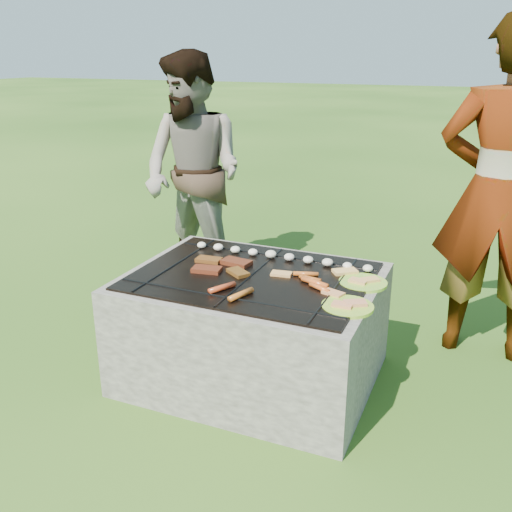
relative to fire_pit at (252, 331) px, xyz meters
The scene contains 10 objects.
lawn 0.28m from the fire_pit, ahead, with size 60.00×60.00×0.00m, color #1C4110.
fire_pit is the anchor object (origin of this frame).
mushrooms 0.45m from the fire_pit, 80.05° to the left, with size 1.05×0.06×0.04m.
pork_slabs 0.39m from the fire_pit, 169.34° to the left, with size 0.38×0.27×0.02m.
sausages 0.41m from the fire_pit, 30.09° to the right, with size 0.55×0.49×0.03m.
bread_on_grate 0.50m from the fire_pit, 14.60° to the left, with size 0.44×0.41×0.02m.
plate_far 0.66m from the fire_pit, 12.75° to the left, with size 0.26×0.26×0.03m.
plate_near 0.68m from the fire_pit, 18.32° to the right, with size 0.29×0.29×0.03m.
cook 1.58m from the fire_pit, 35.83° to the left, with size 0.71×0.46×1.94m, color gray.
bystander 1.54m from the fire_pit, 131.04° to the left, with size 0.84×0.66×1.74m, color #A39887.
Camera 1 is at (1.11, -2.56, 1.72)m, focal length 40.00 mm.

